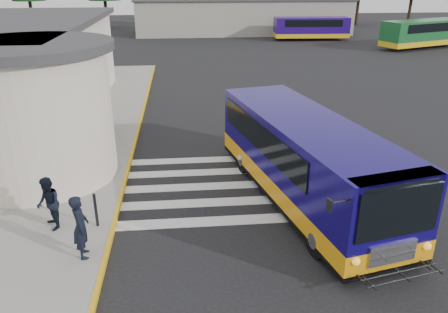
{
  "coord_description": "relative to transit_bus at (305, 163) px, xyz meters",
  "views": [
    {
      "loc": [
        -1.85,
        -14.74,
        7.03
      ],
      "look_at": [
        -0.47,
        -0.5,
        1.01
      ],
      "focal_mm": 35.0,
      "sensor_mm": 36.0,
      "label": 1
    }
  ],
  "objects": [
    {
      "name": "curb_strip",
      "position": [
        -6.09,
        6.04,
        -1.25
      ],
      "size": [
        0.12,
        34.0,
        0.16
      ],
      "primitive_type": "cube",
      "color": "gold",
      "rests_on": "ground"
    },
    {
      "name": "far_bus_a",
      "position": [
        10.83,
        37.11,
        0.06
      ],
      "size": [
        8.39,
        2.68,
        2.14
      ],
      "rotation": [
        0.0,
        0.0,
        1.53
      ],
      "color": "#210866",
      "rests_on": "ground"
    },
    {
      "name": "depot_building",
      "position": [
        3.96,
        44.04,
        0.78
      ],
      "size": [
        26.4,
        8.4,
        4.2
      ],
      "color": "gray",
      "rests_on": "ground"
    },
    {
      "name": "far_bus_b",
      "position": [
        20.33,
        30.3,
        0.21
      ],
      "size": [
        9.48,
        5.66,
        2.37
      ],
      "rotation": [
        0.0,
        0.0,
        1.93
      ],
      "color": "#175628",
      "rests_on": "ground"
    },
    {
      "name": "bollard",
      "position": [
        -6.53,
        -1.31,
        -0.65
      ],
      "size": [
        0.09,
        0.09,
        1.05
      ],
      "primitive_type": "cylinder",
      "color": "black",
      "rests_on": "sidewalk"
    },
    {
      "name": "pedestrian_b",
      "position": [
        -7.83,
        -1.31,
        -0.38
      ],
      "size": [
        0.89,
        0.96,
        1.6
      ],
      "primitive_type": "imported",
      "rotation": [
        0.0,
        0.0,
        -1.1
      ],
      "color": "black",
      "rests_on": "sidewalk"
    },
    {
      "name": "sidewalk",
      "position": [
        -11.04,
        6.04,
        -1.25
      ],
      "size": [
        10.0,
        34.0,
        0.15
      ],
      "primitive_type": "cube",
      "color": "gray",
      "rests_on": "ground"
    },
    {
      "name": "crosswalk",
      "position": [
        -2.54,
        1.24,
        -1.32
      ],
      "size": [
        8.0,
        5.35,
        0.01
      ],
      "color": "silver",
      "rests_on": "ground"
    },
    {
      "name": "pedestrian_a",
      "position": [
        -6.63,
        -2.78,
        -0.3
      ],
      "size": [
        0.54,
        0.71,
        1.76
      ],
      "primitive_type": "imported",
      "rotation": [
        0.0,
        0.0,
        1.78
      ],
      "color": "black",
      "rests_on": "sidewalk"
    },
    {
      "name": "transit_bus",
      "position": [
        0.0,
        0.0,
        0.0
      ],
      "size": [
        4.91,
        10.13,
        2.78
      ],
      "rotation": [
        0.0,
        0.0,
        0.21
      ],
      "color": "#100758",
      "rests_on": "ground"
    },
    {
      "name": "ground",
      "position": [
        -2.04,
        2.04,
        -1.33
      ],
      "size": [
        140.0,
        140.0,
        0.0
      ],
      "primitive_type": "plane",
      "color": "black",
      "rests_on": "ground"
    }
  ]
}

